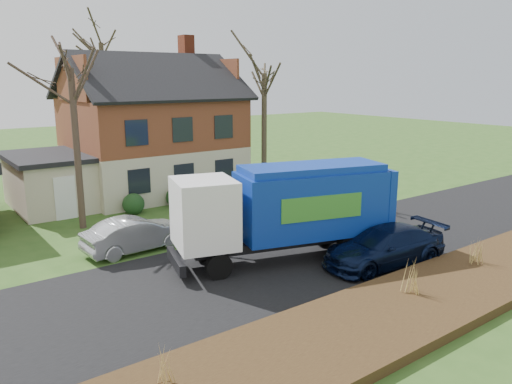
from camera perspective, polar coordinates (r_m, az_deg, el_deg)
ground at (r=18.47m, az=1.82°, el=-8.35°), size 120.00×120.00×0.00m
road at (r=18.47m, az=1.82°, el=-8.32°), size 80.00×7.00×0.02m
mulch_verge at (r=14.99m, az=14.86°, el=-13.48°), size 80.00×3.50×0.30m
main_house at (r=30.09m, az=-12.61°, el=7.54°), size 12.95×8.95×9.26m
garbage_truck at (r=18.51m, az=3.90°, el=-1.64°), size 8.62×4.42×3.57m
silver_sedan at (r=20.29m, az=-13.57°, el=-4.71°), size 4.21×1.71×1.36m
navy_wagon at (r=18.86m, az=14.49°, el=-6.04°), size 5.08×2.59×1.41m
tree_front_west at (r=23.30m, az=-20.68°, el=15.71°), size 3.33×3.33×9.89m
tree_front_east at (r=29.51m, az=0.97°, el=15.60°), size 3.57×3.57×9.92m
tree_back at (r=39.46m, az=-17.44°, el=17.73°), size 3.93×3.93×12.45m
grass_clump_west at (r=11.40m, az=-10.33°, el=-18.84°), size 0.34×0.28×0.89m
grass_clump_mid at (r=16.03m, az=17.48°, el=-9.19°), size 0.38×0.31×1.07m
grass_clump_east at (r=19.30m, az=23.77°, el=-6.13°), size 0.37×0.31×0.93m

